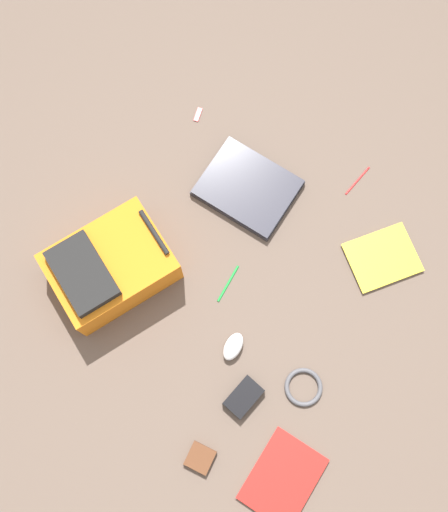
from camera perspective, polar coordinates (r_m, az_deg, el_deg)
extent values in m
plane|color=brown|center=(2.12, 0.19, -1.63)|extent=(4.09, 4.09, 0.00)
cube|color=orange|center=(2.08, -10.48, -0.99)|extent=(0.41, 0.47, 0.15)
cube|color=black|center=(1.99, -13.09, -1.60)|extent=(0.28, 0.23, 0.04)
cylinder|color=black|center=(2.00, -6.56, 2.22)|extent=(0.16, 0.08, 0.02)
cube|color=#24242C|center=(2.20, 2.21, 6.33)|extent=(0.33, 0.27, 0.02)
cube|color=#2D2D38|center=(2.19, 2.23, 6.48)|extent=(0.33, 0.27, 0.01)
cube|color=silver|center=(2.07, 5.50, -19.96)|extent=(0.20, 0.26, 0.01)
cube|color=red|center=(2.06, 5.52, -19.98)|extent=(0.20, 0.26, 0.00)
cube|color=silver|center=(2.19, 14.54, -0.16)|extent=(0.28, 0.29, 0.01)
cube|color=yellow|center=(2.19, 14.58, -0.12)|extent=(0.29, 0.30, 0.00)
ellipsoid|color=silver|center=(2.05, 0.86, -8.45)|extent=(0.07, 0.11, 0.04)
torus|color=#4C4C51|center=(2.07, 7.43, -12.05)|extent=(0.13, 0.13, 0.02)
cube|color=black|center=(2.04, 1.84, -13.03)|extent=(0.09, 0.13, 0.03)
cylinder|color=red|center=(2.27, 12.36, 6.90)|extent=(0.02, 0.14, 0.01)
cylinder|color=#198C33|center=(2.10, 0.39, -2.57)|extent=(0.02, 0.14, 0.01)
cube|color=#59331E|center=(2.05, -2.24, -18.31)|extent=(0.09, 0.09, 0.02)
cube|color=#B21919|center=(2.33, -2.45, 13.07)|extent=(0.03, 0.06, 0.01)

